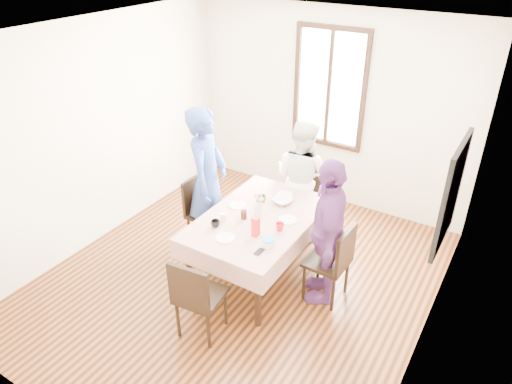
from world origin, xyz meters
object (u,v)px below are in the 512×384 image
person_left (207,181)px  person_right (328,232)px  chair_left (208,214)px  person_far (301,178)px  dining_table (258,246)px  chair_right (327,261)px  chair_far (301,200)px  chair_near (201,295)px

person_left → person_right: bearing=-110.5°
chair_left → person_far: bearing=137.8°
dining_table → person_far: 1.11m
dining_table → person_far: person_far is taller
person_left → person_right: size_ratio=1.12×
chair_right → person_left: 1.68m
chair_far → person_far: person_far is taller
chair_left → person_left: (0.02, 0.00, 0.46)m
person_right → chair_near: bearing=-58.8°
person_right → person_far: bearing=-164.3°
chair_left → person_left: person_left is taller
chair_far → person_left: person_left is taller
chair_near → person_left: 1.51m
chair_left → chair_near: same height
person_right → chair_left: bearing=-116.5°
dining_table → chair_left: 0.83m
chair_right → chair_far: same height
chair_far → person_right: size_ratio=0.56×
dining_table → person_right: 0.91m
dining_table → chair_right: bearing=3.4°
chair_right → chair_near: size_ratio=1.00×
person_left → person_right: (1.59, -0.10, -0.10)m
dining_table → chair_left: bearing=170.0°
dining_table → person_left: person_left is taller
person_left → chair_right: bearing=-110.4°
chair_far → chair_left: bearing=40.2°
chair_near → person_far: bearing=83.4°
chair_near → person_right: (0.80, 1.11, 0.36)m
chair_right → person_right: bearing=92.1°
dining_table → chair_near: size_ratio=1.69×
dining_table → chair_far: 1.06m
chair_right → person_right: size_ratio=0.56×
person_far → chair_right: bearing=139.1°
chair_far → person_left: bearing=40.9°
chair_far → person_right: 1.34m
chair_left → person_right: (1.61, -0.10, 0.36)m
dining_table → person_left: (-0.80, 0.14, 0.54)m
person_right → dining_table: bearing=-109.6°
chair_near → person_left: (-0.80, 1.20, 0.46)m
person_far → person_right: person_right is taller
chair_right → chair_far: size_ratio=1.00×
chair_left → dining_table: bearing=80.2°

